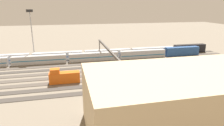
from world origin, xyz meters
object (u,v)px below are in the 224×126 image
at_px(train_on_track_0, 79,55).
at_px(maintenance_shed, 180,102).
at_px(train_on_track_1, 89,57).
at_px(train_on_track_7, 166,74).
at_px(signal_gantry, 108,51).
at_px(train_on_track_6, 64,77).
at_px(light_mast_0, 31,28).

bearing_deg(train_on_track_0, maintenance_shed, 104.73).
bearing_deg(train_on_track_1, train_on_track_7, 127.83).
height_order(train_on_track_0, train_on_track_7, train_on_track_0).
distance_m(train_on_track_0, train_on_track_1, 6.65).
bearing_deg(signal_gantry, train_on_track_0, -62.48).
xyz_separation_m(train_on_track_1, train_on_track_7, (-23.29, 30.00, -0.05)).
xyz_separation_m(train_on_track_6, light_mast_0, (13.76, -32.67, 13.09)).
xyz_separation_m(train_on_track_1, light_mast_0, (25.20, -7.67, 13.19)).
bearing_deg(train_on_track_7, light_mast_0, -37.84).
distance_m(train_on_track_6, light_mast_0, 37.79).
height_order(train_on_track_7, signal_gantry, signal_gantry).
bearing_deg(train_on_track_0, light_mast_0, -7.30).
bearing_deg(train_on_track_6, train_on_track_7, 171.81).
distance_m(train_on_track_1, signal_gantry, 17.16).
bearing_deg(train_on_track_0, train_on_track_6, 76.74).
height_order(train_on_track_0, train_on_track_6, train_on_track_6).
xyz_separation_m(train_on_track_0, train_on_track_1, (-4.38, 5.00, 0.01)).
bearing_deg(train_on_track_6, signal_gantry, -150.24).
distance_m(train_on_track_7, maintenance_shed, 29.75).
bearing_deg(maintenance_shed, light_mast_0, -60.17).
bearing_deg(signal_gantry, train_on_track_7, 138.99).
bearing_deg(train_on_track_1, train_on_track_0, -48.80).
height_order(train_on_track_6, maintenance_shed, maintenance_shed).
height_order(train_on_track_0, train_on_track_1, same).
distance_m(train_on_track_6, train_on_track_7, 35.10).
bearing_deg(signal_gantry, maintenance_shed, 98.00).
distance_m(train_on_track_1, train_on_track_6, 27.50).
bearing_deg(train_on_track_7, signal_gantry, -41.01).
relative_size(train_on_track_0, light_mast_0, 5.94).
xyz_separation_m(train_on_track_1, signal_gantry, (-6.04, 15.00, 5.74)).
relative_size(train_on_track_0, train_on_track_6, 13.90).
distance_m(train_on_track_7, light_mast_0, 62.82).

